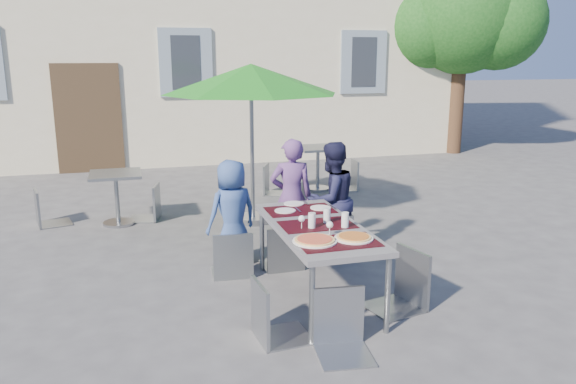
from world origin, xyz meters
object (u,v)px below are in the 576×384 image
object	(u,v)px
chair_4	(405,244)
bg_chair_l_0	(43,185)
chair_0	(232,226)
chair_2	(333,211)
child_0	(232,213)
pizza_near_right	(354,237)
child_2	(331,200)
bg_chair_r_1	(350,157)
chair_1	(284,220)
child_1	(291,197)
cafe_table_1	(318,160)
patio_umbrella	(251,80)
bg_chair_r_0	(148,181)
chair_3	(272,276)
cafe_table_0	(116,189)
chair_5	(343,285)
dining_table	(317,230)
pizza_near_left	(315,240)
bg_chair_l_1	(272,161)

from	to	relation	value
chair_4	bg_chair_l_0	size ratio (longest dim) A/B	1.07
chair_0	chair_2	xyz separation A→B (m)	(1.24, 0.24, 0.01)
child_0	bg_chair_l_0	distance (m)	3.18
pizza_near_right	child_0	bearing A→B (deg)	115.43
pizza_near_right	child_2	distance (m)	1.68
chair_2	child_0	bearing A→B (deg)	173.80
chair_2	bg_chair_r_1	bearing A→B (deg)	64.62
chair_1	child_1	bearing A→B (deg)	64.36
bg_chair_l_0	chair_2	bearing A→B (deg)	-34.81
cafe_table_1	bg_chair_r_1	xyz separation A→B (m)	(0.55, -0.13, 0.05)
patio_umbrella	bg_chair_r_0	world-z (taller)	patio_umbrella
chair_3	chair_0	bearing A→B (deg)	92.19
chair_1	bg_chair_r_1	distance (m)	4.06
patio_umbrella	cafe_table_0	size ratio (longest dim) A/B	3.28
pizza_near_right	patio_umbrella	world-z (taller)	patio_umbrella
pizza_near_right	chair_5	size ratio (longest dim) A/B	0.36
chair_1	chair_3	world-z (taller)	chair_3
dining_table	chair_5	xyz separation A→B (m)	(-0.14, -1.03, -0.13)
child_0	bg_chair_r_0	size ratio (longest dim) A/B	1.24
patio_umbrella	cafe_table_1	size ratio (longest dim) A/B	3.16
cafe_table_1	pizza_near_left	bearing A→B (deg)	-109.52
chair_3	bg_chair_r_0	world-z (taller)	bg_chair_r_0
pizza_near_right	bg_chair_r_1	size ratio (longest dim) A/B	0.35
bg_chair_l_0	bg_chair_r_0	xyz separation A→B (m)	(1.43, -0.12, -0.00)
child_1	chair_4	size ratio (longest dim) A/B	1.33
bg_chair_r_1	pizza_near_left	bearing A→B (deg)	-115.69
chair_0	bg_chair_l_1	world-z (taller)	bg_chair_l_1
chair_5	bg_chair_r_1	size ratio (longest dim) A/B	0.96
pizza_near_left	chair_5	bearing A→B (deg)	-84.82
patio_umbrella	pizza_near_right	bearing A→B (deg)	-86.60
dining_table	patio_umbrella	bearing A→B (deg)	90.51
chair_5	patio_umbrella	xyz separation A→B (m)	(0.12, 3.75, 1.45)
bg_chair_r_1	cafe_table_1	bearing A→B (deg)	166.68
chair_2	cafe_table_1	bearing A→B (deg)	73.72
cafe_table_0	cafe_table_1	size ratio (longest dim) A/B	0.96
chair_0	patio_umbrella	bearing A→B (deg)	71.06
child_2	chair_2	world-z (taller)	child_2
bg_chair_l_0	dining_table	bearing A→B (deg)	-49.78
child_0	chair_2	size ratio (longest dim) A/B	1.24
bg_chair_l_0	bg_chair_l_1	bearing A→B (deg)	14.39
pizza_near_left	cafe_table_0	bearing A→B (deg)	115.11
pizza_near_left	chair_1	size ratio (longest dim) A/B	0.40
chair_3	cafe_table_0	distance (m)	4.04
chair_2	dining_table	bearing A→B (deg)	-118.50
chair_1	bg_chair_r_0	distance (m)	2.79
pizza_near_right	cafe_table_1	xyz separation A→B (m)	(1.36, 4.88, -0.23)
pizza_near_left	chair_3	world-z (taller)	chair_3
chair_1	bg_chair_l_0	distance (m)	3.77
child_1	child_0	bearing A→B (deg)	21.28
pizza_near_left	child_1	size ratio (longest dim) A/B	0.28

